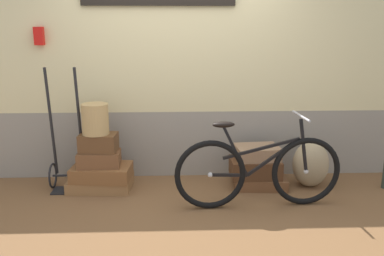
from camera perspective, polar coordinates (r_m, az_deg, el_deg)
ground at (r=4.54m, az=-1.09°, el=-10.09°), size 8.40×5.20×0.06m
station_building at (r=5.01m, az=-1.26°, el=8.37°), size 6.40×0.74×2.65m
suitcase_0 at (r=4.93m, az=-12.25°, el=-7.26°), size 0.72×0.52×0.13m
suitcase_1 at (r=4.84m, az=-12.13°, el=-5.88°), size 0.67×0.47×0.16m
suitcase_2 at (r=4.79m, az=-12.46°, el=-4.10°), size 0.47×0.31×0.16m
suitcase_3 at (r=4.75m, az=-12.55°, el=-1.94°), size 0.42×0.30×0.20m
suitcase_4 at (r=4.91m, az=9.18°, el=-7.18°), size 0.62×0.42×0.12m
suitcase_5 at (r=4.86m, az=8.55°, el=-5.33°), size 0.56×0.39×0.20m
suitcase_6 at (r=4.83m, az=8.82°, el=-3.30°), size 0.51×0.39×0.15m
wicker_basket at (r=4.69m, az=-12.99°, el=1.19°), size 0.29×0.29×0.34m
luggage_trolley at (r=4.93m, az=-16.49°, el=-4.29°), size 0.39×0.36×1.38m
burlap_sack at (r=4.99m, az=15.78°, el=-4.74°), size 0.41×0.35×0.53m
bicycle at (r=4.30m, az=8.98°, el=-5.82°), size 1.70×0.46×0.95m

